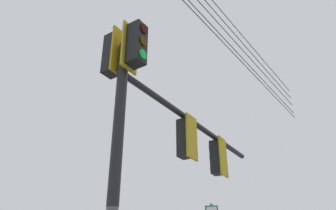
# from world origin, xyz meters

# --- Properties ---
(signal_mast_assembly) EXTENTS (5.41, 3.15, 5.99)m
(signal_mast_assembly) POSITION_xyz_m (1.66, -0.59, 4.29)
(signal_mast_assembly) COLOR black
(signal_mast_assembly) RESTS_ON ground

